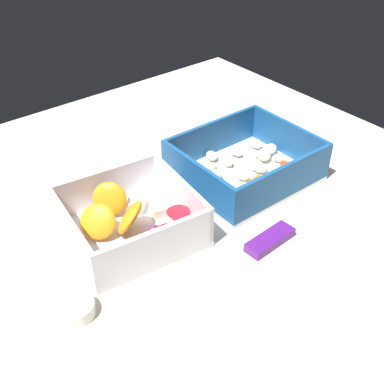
{
  "coord_description": "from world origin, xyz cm",
  "views": [
    {
      "loc": [
        32.86,
        40.73,
        43.17
      ],
      "look_at": [
        -0.78,
        -0.94,
        4.0
      ],
      "focal_mm": 45.8,
      "sensor_mm": 36.0,
      "label": 1
    }
  ],
  "objects": [
    {
      "name": "candy_bar",
      "position": [
        -3.2,
        11.48,
        2.6
      ],
      "size": [
        7.11,
        2.73,
        1.2
      ],
      "primitive_type": "cube",
      "rotation": [
        0.0,
        0.0,
        0.05
      ],
      "color": "#51197A",
      "rests_on": "table_surface"
    },
    {
      "name": "table_surface",
      "position": [
        0.0,
        0.0,
        1.0
      ],
      "size": [
        80.0,
        80.0,
        2.0
      ],
      "primitive_type": "cube",
      "color": "beige",
      "rests_on": "ground"
    },
    {
      "name": "paper_cup_liner",
      "position": [
        20.92,
        6.26,
        2.82
      ],
      "size": [
        4.27,
        4.27,
        1.63
      ],
      "primitive_type": "cylinder",
      "color": "white",
      "rests_on": "table_surface"
    },
    {
      "name": "fruit_bowl",
      "position": [
        9.1,
        -0.79,
        4.1
      ],
      "size": [
        17.25,
        16.63,
        5.85
      ],
      "rotation": [
        0.0,
        0.0,
        -0.13
      ],
      "color": "white",
      "rests_on": "table_surface"
    },
    {
      "name": "pasta_container",
      "position": [
        -11.04,
        -1.11,
        3.89
      ],
      "size": [
        18.82,
        16.04,
        6.09
      ],
      "rotation": [
        0.0,
        0.0,
        -0.01
      ],
      "color": "white",
      "rests_on": "table_surface"
    }
  ]
}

